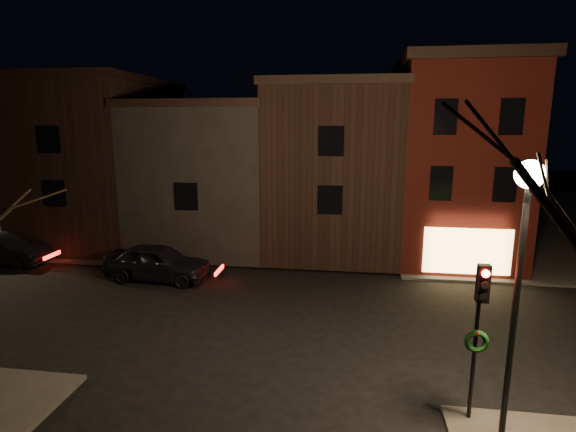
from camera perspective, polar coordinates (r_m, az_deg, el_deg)
The scene contains 10 objects.
ground at distance 17.74m, azimuth -0.78°, elevation -12.75°, with size 120.00×120.00×0.00m, color black.
sidewalk_far_left at distance 43.05m, azimuth -23.50°, elevation 0.99°, with size 30.00×30.00×0.12m, color #2D2B28.
corner_building at distance 26.07m, azimuth 20.43°, elevation 6.70°, with size 6.50×8.50×10.50m.
row_building_a at distance 26.58m, azimuth 5.98°, elevation 6.23°, with size 7.30×10.30×9.40m.
row_building_b at distance 27.88m, azimuth -9.17°, elevation 5.36°, with size 7.80×10.30×8.40m.
row_building_c at distance 30.76m, azimuth -22.31°, elevation 6.63°, with size 7.30×10.30×9.90m.
street_lamp_near at distance 10.81m, azimuth 27.79°, elevation -1.22°, with size 0.60×0.60×6.48m.
traffic_signal at distance 11.78m, azimuth 23.07°, elevation -11.93°, with size 0.58×0.38×4.05m.
parked_car_a at distance 22.33m, azimuth -16.20°, elevation -5.66°, with size 2.03×5.05×1.72m, color black.
parked_car_b at distance 28.10m, azimuth -32.38°, elevation -3.65°, with size 1.66×4.77×1.57m, color black.
Camera 1 is at (2.55, -15.94, 7.35)m, focal length 28.00 mm.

